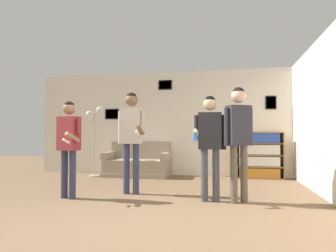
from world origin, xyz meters
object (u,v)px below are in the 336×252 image
person_spectator_near_bookshelf (239,131)px  person_watcher_holding_cup (210,136)px  floor_lamp (95,123)px  bookshelf (259,155)px  couch (137,165)px  person_player_foreground_left (69,139)px  person_player_foreground_center (131,130)px

person_spectator_near_bookshelf → person_watcher_holding_cup: bearing=-179.0°
floor_lamp → bookshelf: bearing=7.0°
couch → floor_lamp: size_ratio=0.93×
person_player_foreground_left → person_spectator_near_bookshelf: 2.75m
couch → person_spectator_near_bookshelf: size_ratio=0.91×
bookshelf → person_player_foreground_left: (-3.29, -2.99, 0.42)m
couch → floor_lamp: (-1.03, -0.29, 1.06)m
bookshelf → person_spectator_near_bookshelf: size_ratio=0.63×
couch → person_watcher_holding_cup: (1.99, -2.55, 0.73)m
bookshelf → person_spectator_near_bookshelf: 2.85m
floor_lamp → person_watcher_holding_cup: 3.79m
couch → person_watcher_holding_cup: person_watcher_holding_cup is taller
person_player_foreground_center → person_spectator_near_bookshelf: person_player_foreground_center is taller
floor_lamp → person_player_foreground_left: bearing=-73.8°
person_player_foreground_center → person_player_foreground_left: bearing=-147.3°
person_player_foreground_left → person_spectator_near_bookshelf: size_ratio=0.90×
couch → person_player_foreground_center: 2.44m
floor_lamp → person_spectator_near_bookshelf: (3.46, -2.25, -0.24)m
person_player_foreground_left → person_player_foreground_center: size_ratio=0.89×
couch → person_player_foreground_left: 2.89m
floor_lamp → person_player_foreground_left: 2.63m
couch → person_watcher_holding_cup: 3.32m
person_player_foreground_left → person_watcher_holding_cup: bearing=6.0°
floor_lamp → person_player_foreground_center: bearing=-50.0°
floor_lamp → person_player_foreground_left: floor_lamp is taller
bookshelf → person_watcher_holding_cup: size_ratio=0.68×
person_watcher_holding_cup → person_player_foreground_center: bearing=166.8°
couch → floor_lamp: floor_lamp is taller
person_spectator_near_bookshelf → floor_lamp: bearing=147.0°
person_spectator_near_bookshelf → person_player_foreground_center: bearing=170.1°
floor_lamp → person_player_foreground_left: (0.72, -2.50, -0.37)m
person_player_foreground_left → person_spectator_near_bookshelf: bearing=5.2°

